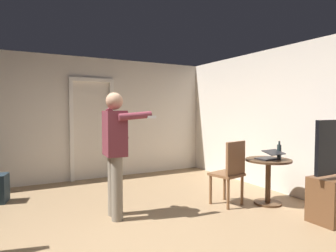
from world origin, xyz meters
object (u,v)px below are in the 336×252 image
object	(u,v)px
bottle_on_table	(279,152)
wooden_chair	(230,170)
person_blue_shirt	(115,146)
laptop	(269,156)
side_table	(268,174)

from	to	relation	value
bottle_on_table	wooden_chair	distance (m)	0.82
person_blue_shirt	laptop	bearing A→B (deg)	-15.33
laptop	person_blue_shirt	size ratio (longest dim) A/B	0.21
laptop	bottle_on_table	bearing A→B (deg)	-12.43
laptop	wooden_chair	xyz separation A→B (m)	(-0.54, 0.26, -0.21)
side_table	laptop	distance (m)	0.28
bottle_on_table	person_blue_shirt	world-z (taller)	person_blue_shirt
laptop	wooden_chair	size ratio (longest dim) A/B	0.35
laptop	person_blue_shirt	bearing A→B (deg)	164.67
wooden_chair	person_blue_shirt	world-z (taller)	person_blue_shirt
laptop	person_blue_shirt	distance (m)	2.33
side_table	wooden_chair	size ratio (longest dim) A/B	0.71
bottle_on_table	laptop	bearing A→B (deg)	167.57
side_table	person_blue_shirt	world-z (taller)	person_blue_shirt
laptop	wooden_chair	distance (m)	0.64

